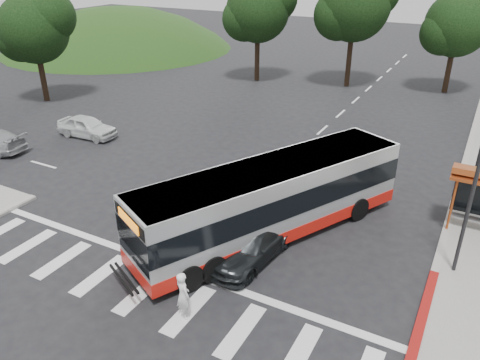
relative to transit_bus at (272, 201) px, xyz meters
The scene contains 14 objects.
ground 2.97m from the transit_bus, 165.48° to the right, with size 140.00×140.00×0.00m, color black.
curb_east 9.99m from the transit_bus, 48.28° to the left, with size 0.30×40.00×0.15m, color #9E9991.
curb_east_red 7.24m from the transit_bus, 21.81° to the right, with size 0.32×6.00×0.15m, color maroon.
hillside_nw 45.28m from the transit_bus, 139.53° to the left, with size 44.00×44.00×10.00m, color #233F14.
crosswalk_ladder 6.33m from the transit_bus, 113.34° to the right, with size 18.00×2.60×0.01m, color silver.
traffic_signal_ne_tall 7.58m from the transit_bus, ahead, with size 0.18×0.37×6.50m.
tree_north_a 26.35m from the transit_bus, 99.70° to the left, with size 6.60×6.15×10.17m.
tree_north_b 27.97m from the transit_bus, 82.44° to the left, with size 5.72×5.33×8.43m.
tree_north_c 26.91m from the transit_bus, 117.79° to the left, with size 6.16×5.74×9.30m.
tree_west_a 26.44m from the transit_bus, 158.83° to the left, with size 5.72×5.33×8.43m.
transit_bus is the anchor object (origin of this frame).
pedestrian 5.99m from the transit_bus, 93.85° to the right, with size 0.64×0.42×1.76m, color white.
dark_sedan 2.15m from the transit_bus, 87.90° to the right, with size 1.84×4.53×1.32m, color black.
west_car_white 16.21m from the transit_bus, 162.49° to the left, with size 1.63×4.05×1.38m, color silver.
Camera 1 is at (9.35, -14.91, 10.93)m, focal length 35.00 mm.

